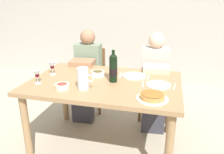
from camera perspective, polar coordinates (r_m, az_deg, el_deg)
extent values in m
plane|color=#B2A893|center=(2.63, -1.70, -16.72)|extent=(8.00, 8.00, 0.00)
cube|color=#B2ADA3|center=(4.29, 6.66, 17.30)|extent=(8.00, 0.10, 2.80)
cube|color=#9E7A51|center=(2.27, -1.88, -1.49)|extent=(1.50, 1.00, 0.04)
cylinder|color=#9E7A51|center=(2.38, -20.87, -12.08)|extent=(0.07, 0.07, 0.72)
cylinder|color=#9E7A51|center=(2.01, 14.19, -17.61)|extent=(0.07, 0.07, 0.72)
cylinder|color=#9E7A51|center=(3.01, -11.90, -4.31)|extent=(0.07, 0.07, 0.72)
cylinder|color=#9E7A51|center=(2.73, 14.50, -7.09)|extent=(0.07, 0.07, 0.72)
cylinder|color=black|center=(2.21, 0.32, 1.60)|extent=(0.08, 0.08, 0.23)
sphere|color=black|center=(2.18, 0.33, 4.79)|extent=(0.08, 0.08, 0.08)
cylinder|color=black|center=(2.17, 0.33, 5.95)|extent=(0.03, 0.03, 0.07)
cylinder|color=black|center=(2.22, 0.32, 1.32)|extent=(0.08, 0.08, 0.08)
cylinder|color=silver|center=(2.05, -7.38, -0.41)|extent=(0.10, 0.10, 0.20)
cylinder|color=silver|center=(2.06, -7.33, -1.36)|extent=(0.09, 0.09, 0.12)
torus|color=silver|center=(2.02, -5.56, -0.31)|extent=(0.07, 0.01, 0.07)
cylinder|color=white|center=(1.89, 10.13, -5.45)|extent=(0.26, 0.26, 0.01)
cylinder|color=#C18E47|center=(1.88, 10.17, -4.83)|extent=(0.21, 0.21, 0.03)
ellipsoid|color=#9E6028|center=(1.87, 10.21, -4.17)|extent=(0.19, 0.19, 0.02)
cylinder|color=silver|center=(2.11, -12.50, -2.34)|extent=(0.13, 0.13, 0.05)
ellipsoid|color=#B2382D|center=(2.11, -12.53, -1.92)|extent=(0.11, 0.11, 0.03)
cylinder|color=white|center=(2.41, -3.62, 0.84)|extent=(0.14, 0.14, 0.05)
ellipsoid|color=brown|center=(2.40, -3.63, 1.24)|extent=(0.12, 0.12, 0.04)
cylinder|color=silver|center=(2.54, -14.75, 0.65)|extent=(0.06, 0.06, 0.00)
cylinder|color=silver|center=(2.53, -14.82, 1.40)|extent=(0.01, 0.01, 0.07)
cone|color=silver|center=(2.51, -14.95, 2.91)|extent=(0.07, 0.07, 0.07)
cylinder|color=#470A14|center=(2.51, -14.91, 2.46)|extent=(0.04, 0.04, 0.03)
cylinder|color=silver|center=(2.32, -18.21, -1.48)|extent=(0.06, 0.06, 0.00)
cylinder|color=silver|center=(2.31, -18.30, -0.69)|extent=(0.01, 0.01, 0.06)
cone|color=silver|center=(2.29, -18.47, 0.86)|extent=(0.07, 0.07, 0.07)
cylinder|color=#470A14|center=(2.29, -18.42, 0.41)|extent=(0.04, 0.04, 0.02)
cylinder|color=silver|center=(2.19, 11.66, -1.97)|extent=(0.24, 0.24, 0.01)
cylinder|color=silver|center=(2.40, 5.66, 0.27)|extent=(0.26, 0.26, 0.01)
cube|color=silver|center=(2.21, 7.77, -1.72)|extent=(0.03, 0.16, 0.00)
cube|color=silver|center=(2.20, 15.56, -2.38)|extent=(0.03, 0.18, 0.00)
cube|color=silver|center=(2.39, 9.21, -0.11)|extent=(0.01, 0.18, 0.00)
cube|color=silver|center=(2.43, 2.17, 0.48)|extent=(0.03, 0.16, 0.00)
cube|color=brown|center=(3.22, -5.55, -0.48)|extent=(0.43, 0.43, 0.02)
cube|color=brown|center=(3.32, -4.84, 4.00)|extent=(0.36, 0.06, 0.40)
cylinder|color=brown|center=(3.20, -9.16, -5.28)|extent=(0.04, 0.04, 0.45)
cylinder|color=brown|center=(3.12, -3.20, -5.78)|extent=(0.04, 0.04, 0.45)
cylinder|color=brown|center=(3.50, -7.39, -3.00)|extent=(0.04, 0.04, 0.45)
cylinder|color=brown|center=(3.42, -1.93, -3.39)|extent=(0.04, 0.04, 0.45)
cube|color=gray|center=(3.10, -5.96, 3.79)|extent=(0.35, 0.23, 0.50)
sphere|color=#9E7051|center=(3.03, -6.18, 9.99)|extent=(0.20, 0.20, 0.20)
cube|color=#33333D|center=(3.01, -6.75, -1.77)|extent=(0.34, 0.40, 0.14)
cube|color=#33333D|center=(2.99, -7.36, -7.63)|extent=(0.28, 0.14, 0.40)
cube|color=#9E7051|center=(2.83, -7.52, 3.64)|extent=(0.31, 0.26, 0.06)
cube|color=brown|center=(3.03, 10.58, -2.04)|extent=(0.44, 0.44, 0.02)
cube|color=brown|center=(3.14, 10.75, 2.76)|extent=(0.36, 0.06, 0.40)
cylinder|color=brown|center=(2.97, 7.06, -7.30)|extent=(0.04, 0.04, 0.45)
cylinder|color=brown|center=(2.98, 13.66, -7.60)|extent=(0.04, 0.04, 0.45)
cylinder|color=brown|center=(3.27, 7.29, -4.64)|extent=(0.04, 0.04, 0.45)
cylinder|color=brown|center=(3.29, 13.24, -4.92)|extent=(0.04, 0.04, 0.45)
cube|color=#B7B2A8|center=(2.91, 10.84, 2.46)|extent=(0.36, 0.23, 0.50)
sphere|color=beige|center=(2.83, 11.27, 9.06)|extent=(0.20, 0.20, 0.20)
cube|color=#33333D|center=(2.81, 10.61, -3.54)|extent=(0.34, 0.41, 0.14)
cube|color=#33333D|center=(2.79, 10.33, -9.85)|extent=(0.28, 0.15, 0.40)
cube|color=beige|center=(2.62, 11.08, 2.15)|extent=(0.31, 0.27, 0.06)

